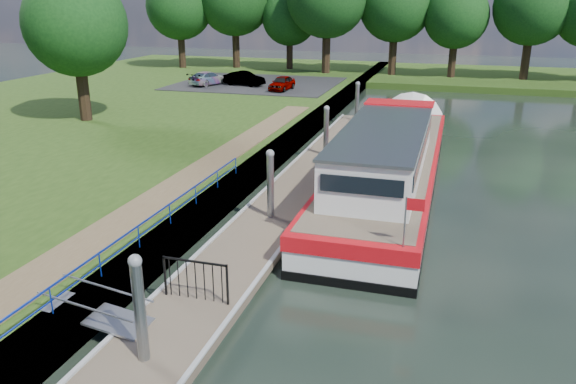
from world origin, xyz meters
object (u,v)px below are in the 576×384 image
(barge, at_px, (391,160))
(car_b, at_px, (244,78))
(pontoon, at_px, (303,185))
(car_a, at_px, (282,83))
(car_c, at_px, (208,78))

(barge, height_order, car_b, barge)
(pontoon, relative_size, car_a, 8.82)
(barge, bearing_deg, car_b, 125.52)
(car_b, xyz_separation_m, car_c, (-3.15, -0.57, -0.02))
(car_a, distance_m, car_c, 7.14)
(car_c, bearing_deg, barge, 148.81)
(car_a, height_order, car_c, car_c)
(pontoon, bearing_deg, car_b, 116.46)
(car_c, bearing_deg, car_b, -152.50)
(pontoon, height_order, barge, barge)
(barge, xyz_separation_m, car_c, (-18.37, 20.76, 0.33))
(pontoon, relative_size, car_b, 8.24)
(pontoon, bearing_deg, car_c, 122.95)
(car_a, relative_size, car_b, 0.93)
(car_b, bearing_deg, car_a, -100.39)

